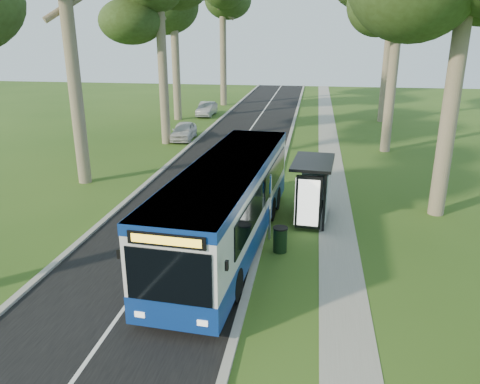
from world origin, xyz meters
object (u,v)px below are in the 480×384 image
object	(u,v)px
bus	(229,204)
car_silver	(207,109)
bus_shelter	(316,181)
bus_stop_sign	(270,200)
car_white	(184,131)
litter_bin	(280,239)

from	to	relation	value
bus	car_silver	size ratio (longest dim) A/B	3.12
bus_shelter	car_silver	distance (m)	28.57
bus	bus_stop_sign	distance (m)	1.70
bus	bus_stop_sign	world-z (taller)	bus
bus_stop_sign	car_white	distance (m)	19.36
bus_shelter	litter_bin	xyz separation A→B (m)	(-1.23, -3.07, -1.38)
bus	car_white	xyz separation A→B (m)	(-6.85, 18.22, -1.03)
litter_bin	car_silver	world-z (taller)	car_silver
bus_shelter	car_white	distance (m)	18.43
car_white	car_silver	world-z (taller)	car_white
bus_shelter	car_silver	bearing A→B (deg)	116.72
bus_stop_sign	litter_bin	xyz separation A→B (m)	(0.49, -1.02, -1.17)
bus_stop_sign	bus	bearing A→B (deg)	-150.30
bus_stop_sign	car_silver	bearing A→B (deg)	109.70
bus	litter_bin	xyz separation A→B (m)	(2.00, -0.24, -1.20)
bus	car_white	size ratio (longest dim) A/B	3.19
bus_stop_sign	bus_shelter	xyz separation A→B (m)	(1.72, 2.05, 0.21)
bus	bus_shelter	bearing A→B (deg)	45.24
bus_shelter	bus_stop_sign	bearing A→B (deg)	-125.57
car_white	litter_bin	bearing A→B (deg)	-68.11
bus_shelter	litter_bin	bearing A→B (deg)	-107.29
litter_bin	car_silver	bearing A→B (deg)	107.94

